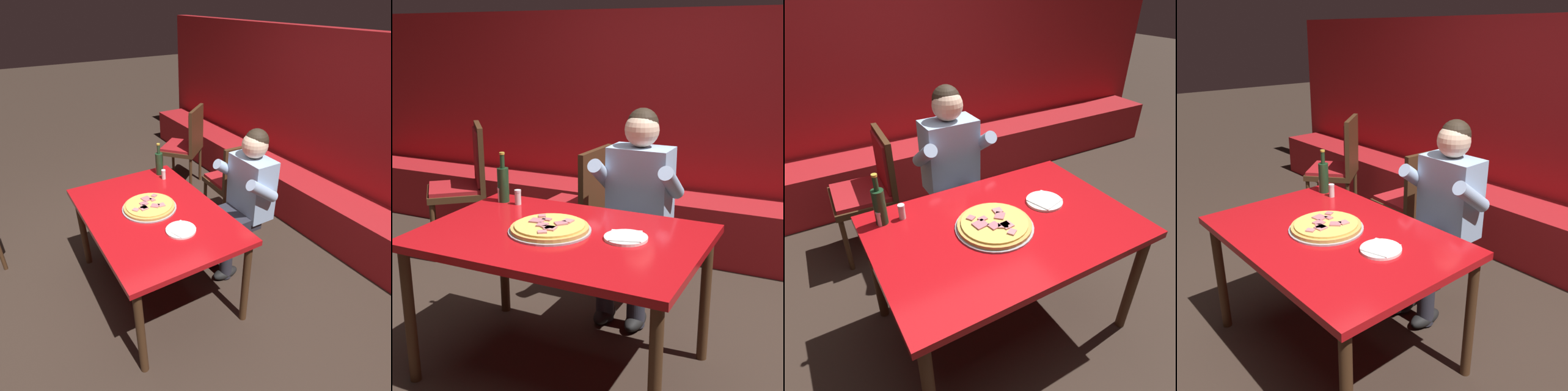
% 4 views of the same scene
% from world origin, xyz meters
% --- Properties ---
extents(ground_plane, '(24.00, 24.00, 0.00)m').
position_xyz_m(ground_plane, '(0.00, 0.00, 0.00)').
color(ground_plane, '#33261E').
extents(booth_wall_panel, '(6.80, 0.16, 1.90)m').
position_xyz_m(booth_wall_panel, '(0.00, 2.18, 0.95)').
color(booth_wall_panel, '#A3191E').
rests_on(booth_wall_panel, ground_plane).
extents(booth_bench, '(6.46, 0.48, 0.46)m').
position_xyz_m(booth_bench, '(0.00, 1.86, 0.23)').
color(booth_bench, '#A3191E').
rests_on(booth_bench, ground_plane).
extents(main_dining_table, '(1.38, 0.94, 0.76)m').
position_xyz_m(main_dining_table, '(0.00, 0.00, 0.68)').
color(main_dining_table, '#422816').
rests_on(main_dining_table, ground_plane).
extents(pizza, '(0.41, 0.41, 0.05)m').
position_xyz_m(pizza, '(-0.06, 0.00, 0.78)').
color(pizza, '#9E9EA3').
rests_on(pizza, main_dining_table).
extents(plate_white_paper, '(0.21, 0.21, 0.02)m').
position_xyz_m(plate_white_paper, '(0.31, 0.06, 0.77)').
color(plate_white_paper, white).
rests_on(plate_white_paper, main_dining_table).
extents(beer_bottle, '(0.07, 0.07, 0.29)m').
position_xyz_m(beer_bottle, '(-0.56, 0.33, 0.87)').
color(beer_bottle, '#19381E').
rests_on(beer_bottle, main_dining_table).
extents(shaker_red_pepper_flakes, '(0.04, 0.04, 0.09)m').
position_xyz_m(shaker_red_pepper_flakes, '(-0.57, 0.32, 0.80)').
color(shaker_red_pepper_flakes, silver).
rests_on(shaker_red_pepper_flakes, main_dining_table).
extents(shaker_oregano, '(0.04, 0.04, 0.09)m').
position_xyz_m(shaker_oregano, '(-0.45, 0.32, 0.80)').
color(shaker_oregano, silver).
rests_on(shaker_oregano, main_dining_table).
extents(diner_seated_blue_shirt, '(0.53, 0.53, 1.27)m').
position_xyz_m(diner_seated_blue_shirt, '(0.09, 0.78, 0.71)').
color(diner_seated_blue_shirt, black).
rests_on(diner_seated_blue_shirt, ground_plane).
extents(dining_chair_by_booth, '(0.46, 0.46, 0.95)m').
position_xyz_m(dining_chair_by_booth, '(-0.44, 1.11, 0.56)').
color(dining_chair_by_booth, '#422816').
rests_on(dining_chair_by_booth, ground_plane).
extents(dining_chair_far_left, '(0.62, 0.62, 1.03)m').
position_xyz_m(dining_chair_far_left, '(-1.48, 1.15, 0.60)').
color(dining_chair_far_left, '#422816').
rests_on(dining_chair_far_left, ground_plane).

